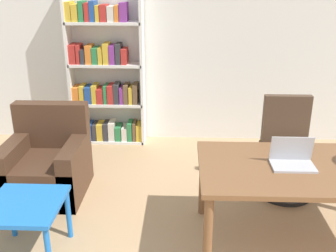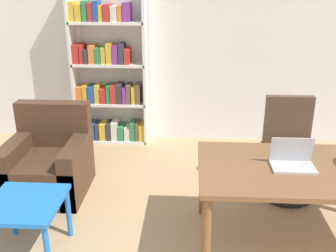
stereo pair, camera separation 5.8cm
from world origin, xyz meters
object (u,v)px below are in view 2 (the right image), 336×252
bookshelf (108,77)px  armchair (49,165)px  side_table_blue (25,210)px  desk (303,177)px  laptop (292,161)px  office_chair (288,152)px

bookshelf → armchair: bearing=-105.0°
bookshelf → side_table_blue: bearing=-94.5°
side_table_blue → armchair: 1.05m
desk → armchair: 2.51m
desk → armchair: size_ratio=1.87×
bookshelf → desk: bearing=-47.0°
desk → laptop: (-0.10, 0.01, 0.13)m
side_table_blue → desk: bearing=6.9°
armchair → laptop: bearing=-18.3°
laptop → office_chair: size_ratio=0.34×
laptop → armchair: size_ratio=0.38×
laptop → bookshelf: 2.86m
armchair → desk: bearing=-17.8°
desk → armchair: armchair is taller
armchair → office_chair: bearing=2.9°
side_table_blue → laptop: bearing=7.5°
office_chair → armchair: size_ratio=1.12×
office_chair → bookshelf: size_ratio=0.48×
desk → armchair: (-2.37, 0.76, -0.35)m
laptop → desk: bearing=-7.0°
laptop → office_chair: (0.20, 0.88, -0.32)m
bookshelf → office_chair: bearing=-30.9°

